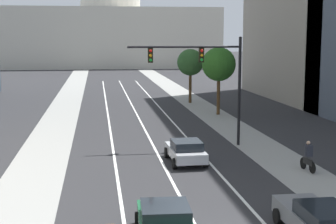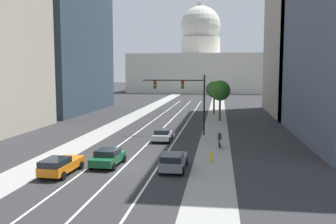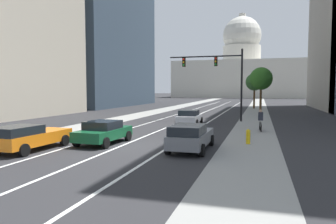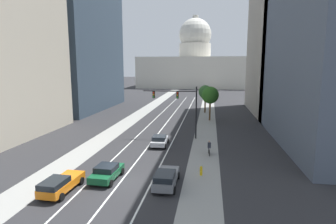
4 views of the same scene
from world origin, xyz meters
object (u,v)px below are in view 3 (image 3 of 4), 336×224
at_px(car_gray, 191,136).
at_px(car_orange, 29,137).
at_px(street_tree_far_right, 254,82).
at_px(street_tree_near_right, 261,79).
at_px(car_green, 103,132).
at_px(cyclist, 261,120).
at_px(capitol_building, 241,72).
at_px(fire_hydrant, 248,136).
at_px(car_silver, 189,117).
at_px(traffic_signal_mast, 219,71).

bearing_deg(car_gray, car_orange, 106.35).
distance_m(street_tree_far_right, street_tree_near_right, 9.21).
xyz_separation_m(car_green, street_tree_far_right, (8.08, 39.16, 3.82)).
height_order(car_green, cyclist, cyclist).
distance_m(car_orange, cyclist, 16.80).
relative_size(car_orange, car_green, 1.11).
xyz_separation_m(capitol_building, fire_hydrant, (7.07, -113.16, -9.78)).
distance_m(cyclist, street_tree_near_right, 21.69).
distance_m(car_gray, car_silver, 12.54).
distance_m(car_silver, car_orange, 15.70).
bearing_deg(car_silver, cyclist, -115.99).
bearing_deg(car_gray, fire_hydrant, -44.17).
bearing_deg(car_silver, car_gray, -168.97).
height_order(car_green, fire_hydrant, car_green).
bearing_deg(cyclist, capitol_building, -1.27).
bearing_deg(car_orange, capitol_building, 0.42).
xyz_separation_m(car_silver, cyclist, (6.39, -2.88, 0.13)).
bearing_deg(street_tree_far_right, cyclist, -87.95).
height_order(car_silver, street_tree_far_right, street_tree_far_right).
height_order(car_gray, street_tree_far_right, street_tree_far_right).
distance_m(car_gray, street_tree_far_right, 40.08).
bearing_deg(street_tree_far_right, car_silver, -100.87).
distance_m(car_gray, car_green, 5.59).
distance_m(capitol_building, car_gray, 116.62).
bearing_deg(car_silver, street_tree_far_right, -12.62).
bearing_deg(street_tree_near_right, car_green, -106.95).
bearing_deg(fire_hydrant, traffic_signal_mast, 104.38).
bearing_deg(car_orange, cyclist, -42.94).
xyz_separation_m(car_orange, fire_hydrant, (11.25, 5.44, -0.29)).
distance_m(car_gray, cyclist, 10.03).
distance_m(car_green, traffic_signal_mast, 17.36).
relative_size(car_orange, street_tree_near_right, 0.73).
xyz_separation_m(car_gray, fire_hydrant, (2.91, 2.99, -0.31)).
xyz_separation_m(traffic_signal_mast, street_tree_near_right, (4.20, 13.99, -0.40)).
xyz_separation_m(street_tree_far_right, street_tree_near_right, (1.07, -9.14, 0.26)).
bearing_deg(car_green, car_silver, -11.07).
bearing_deg(car_green, street_tree_far_right, -9.21).
xyz_separation_m(car_gray, car_silver, (-2.77, 12.23, -0.05)).
distance_m(fire_hydrant, cyclist, 6.42).
relative_size(car_silver, car_orange, 0.88).
distance_m(capitol_building, street_tree_far_right, 76.84).
height_order(capitol_building, traffic_signal_mast, capitol_building).
bearing_deg(car_silver, street_tree_near_right, -20.80).
height_order(capitol_building, car_gray, capitol_building).
xyz_separation_m(capitol_building, street_tree_far_right, (6.69, -76.33, -5.69)).
xyz_separation_m(traffic_signal_mast, street_tree_far_right, (3.13, 23.14, -0.66)).
relative_size(car_green, street_tree_far_right, 0.70).
height_order(capitol_building, cyclist, capitol_building).
relative_size(capitol_building, street_tree_near_right, 8.06).
height_order(car_gray, street_tree_near_right, street_tree_near_right).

